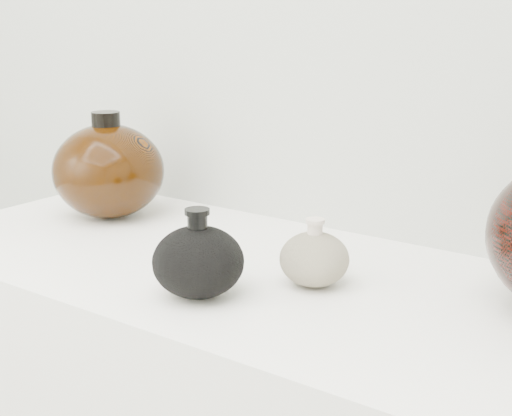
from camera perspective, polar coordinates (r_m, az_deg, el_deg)
The scene contains 3 objects.
black_gourd_vase at distance 0.96m, azimuth -4.64°, elevation -4.25°, with size 0.16×0.16×0.12m.
cream_gourd_vase at distance 1.00m, azimuth 4.69°, elevation -4.04°, with size 0.11×0.11×0.10m.
left_round_pot at distance 1.35m, azimuth -11.71°, elevation 2.96°, with size 0.27×0.27×0.20m.
Camera 1 is at (0.58, 0.13, 1.27)m, focal length 50.00 mm.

